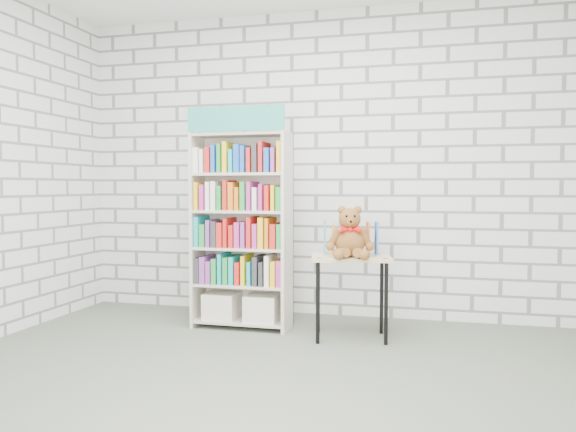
# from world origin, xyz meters

# --- Properties ---
(ground) EXTENTS (4.50, 4.50, 0.00)m
(ground) POSITION_xyz_m (0.00, 0.00, 0.00)
(ground) COLOR #525A4C
(ground) RESTS_ON ground
(room_shell) EXTENTS (4.52, 4.02, 2.81)m
(room_shell) POSITION_xyz_m (0.00, 0.00, 1.78)
(room_shell) COLOR silver
(room_shell) RESTS_ON ground
(bookshelf) EXTENTS (0.82, 0.32, 1.84)m
(bookshelf) POSITION_xyz_m (-0.51, 1.36, 0.84)
(bookshelf) COLOR beige
(bookshelf) RESTS_ON ground
(display_table) EXTENTS (0.67, 0.52, 0.65)m
(display_table) POSITION_xyz_m (0.44, 1.23, 0.56)
(display_table) COLOR #D4B87F
(display_table) RESTS_ON ground
(table_books) EXTENTS (0.45, 0.26, 0.25)m
(table_books) POSITION_xyz_m (0.42, 1.32, 0.78)
(table_books) COLOR teal
(table_books) RESTS_ON display_table
(teddy_bear) EXTENTS (0.36, 0.35, 0.39)m
(teddy_bear) POSITION_xyz_m (0.44, 1.13, 0.81)
(teddy_bear) COLOR brown
(teddy_bear) RESTS_ON display_table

